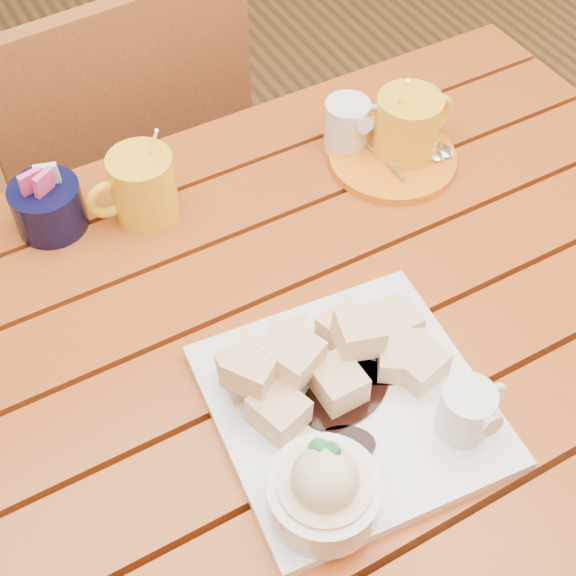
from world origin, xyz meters
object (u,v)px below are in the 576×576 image
orange_saucer (394,158)px  dessert_plate (345,413)px  table (302,374)px  coffee_mug_left (141,186)px  coffee_mug_right (409,126)px  chair_far (121,171)px

orange_saucer → dessert_plate: bearing=-131.2°
table → coffee_mug_left: (-0.09, 0.27, 0.16)m
coffee_mug_right → chair_far: bearing=118.9°
orange_saucer → table: bearing=-143.7°
dessert_plate → orange_saucer: 0.44m
table → coffee_mug_left: bearing=108.7°
table → chair_far: 0.64m
orange_saucer → chair_far: size_ratio=0.20×
coffee_mug_left → table: bearing=-70.8°
coffee_mug_right → chair_far: (-0.30, 0.44, -0.30)m
table → dessert_plate: dessert_plate is taller
dessert_plate → coffee_mug_right: size_ratio=2.07×
chair_far → dessert_plate: bearing=85.3°
coffee_mug_right → dessert_plate: bearing=-138.7°
table → dessert_plate: (-0.03, -0.14, 0.14)m
dessert_plate → chair_far: chair_far is taller
coffee_mug_left → orange_saucer: 0.36m
coffee_mug_right → chair_far: size_ratio=0.17×
table → dessert_plate: bearing=-103.0°
table → coffee_mug_right: coffee_mug_right is taller
coffee_mug_left → coffee_mug_right: coffee_mug_right is taller
coffee_mug_left → orange_saucer: size_ratio=0.78×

